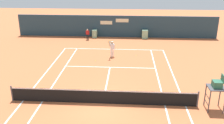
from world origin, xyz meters
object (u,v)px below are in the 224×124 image
at_px(tennis_ball_mid_court, 95,60).
at_px(player_on_baseline, 112,48).
at_px(ball_kid_centre_post, 88,34).
at_px(tennis_ball_by_sideline, 136,55).
at_px(umpire_chair, 217,87).

bearing_deg(tennis_ball_mid_court, player_on_baseline, 41.57).
relative_size(ball_kid_centre_post, tennis_ball_by_sideline, 19.28).
bearing_deg(tennis_ball_mid_court, ball_kid_centre_post, 104.36).
height_order(player_on_baseline, tennis_ball_mid_court, player_on_baseline).
distance_m(ball_kid_centre_post, tennis_ball_by_sideline, 8.08).
bearing_deg(tennis_ball_by_sideline, tennis_ball_mid_court, -154.80).
xyz_separation_m(umpire_chair, tennis_ball_by_sideline, (-4.56, 10.02, -1.51)).
bearing_deg(umpire_chair, tennis_ball_mid_court, 45.89).
bearing_deg(tennis_ball_mid_court, umpire_chair, -44.11).
height_order(player_on_baseline, tennis_ball_by_sideline, player_on_baseline).
relative_size(player_on_baseline, ball_kid_centre_post, 1.36).
relative_size(umpire_chair, tennis_ball_mid_court, 34.10).
distance_m(umpire_chair, tennis_ball_by_sideline, 11.11).
distance_m(player_on_baseline, tennis_ball_by_sideline, 2.61).
bearing_deg(ball_kid_centre_post, tennis_ball_mid_court, 111.10).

